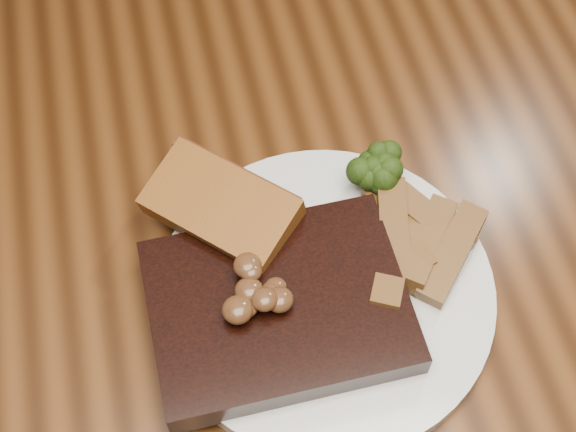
# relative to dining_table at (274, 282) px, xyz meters

# --- Properties ---
(dining_table) EXTENTS (1.60, 0.90, 0.75)m
(dining_table) POSITION_rel_dining_table_xyz_m (0.00, 0.00, 0.00)
(dining_table) COLOR #4F2A0F
(dining_table) RESTS_ON ground
(plate) EXTENTS (0.30, 0.30, 0.01)m
(plate) POSITION_rel_dining_table_xyz_m (0.03, -0.07, 0.10)
(plate) COLOR silver
(plate) RESTS_ON dining_table
(steak) EXTENTS (0.19, 0.15, 0.03)m
(steak) POSITION_rel_dining_table_xyz_m (-0.01, -0.08, 0.12)
(steak) COLOR black
(steak) RESTS_ON plate
(steak_bone) EXTENTS (0.14, 0.01, 0.02)m
(steak_bone) POSITION_rel_dining_table_xyz_m (-0.01, -0.15, 0.11)
(steak_bone) COLOR beige
(steak_bone) RESTS_ON plate
(mushroom_pile) EXTENTS (0.06, 0.06, 0.03)m
(mushroom_pile) POSITION_rel_dining_table_xyz_m (-0.02, -0.08, 0.15)
(mushroom_pile) COLOR #4F2F19
(mushroom_pile) RESTS_ON steak
(garlic_bread) EXTENTS (0.13, 0.13, 0.03)m
(garlic_bread) POSITION_rel_dining_table_xyz_m (-0.04, 0.01, 0.12)
(garlic_bread) COLOR brown
(garlic_bread) RESTS_ON plate
(potato_wedges) EXTENTS (0.11, 0.11, 0.02)m
(potato_wedges) POSITION_rel_dining_table_xyz_m (0.10, -0.05, 0.12)
(potato_wedges) COLOR brown
(potato_wedges) RESTS_ON plate
(broccoli_cluster) EXTENTS (0.07, 0.07, 0.04)m
(broccoli_cluster) POSITION_rel_dining_table_xyz_m (0.10, 0.01, 0.12)
(broccoli_cluster) COLOR #253D0E
(broccoli_cluster) RESTS_ON plate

